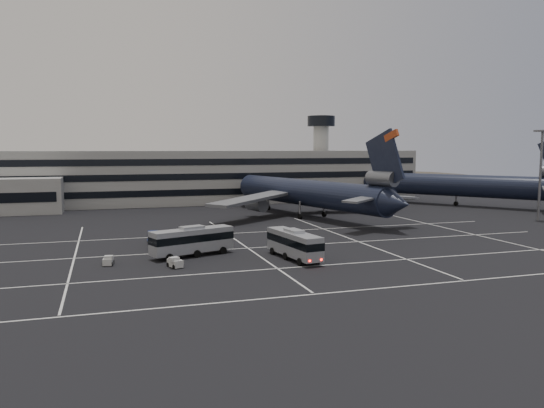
{
  "coord_description": "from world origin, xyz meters",
  "views": [
    {
      "loc": [
        -25.85,
        -70.28,
        14.61
      ],
      "look_at": [
        1.83,
        16.89,
        5.0
      ],
      "focal_mm": 35.0,
      "sensor_mm": 36.0,
      "label": 1
    }
  ],
  "objects": [
    {
      "name": "ground",
      "position": [
        0.0,
        0.0,
        0.0
      ],
      "size": [
        260.0,
        260.0,
        0.0
      ],
      "primitive_type": "plane",
      "color": "black",
      "rests_on": "ground"
    },
    {
      "name": "lane_markings",
      "position": [
        0.95,
        0.72,
        0.01
      ],
      "size": [
        90.0,
        55.62,
        0.01
      ],
      "color": "silver",
      "rests_on": "ground"
    },
    {
      "name": "terminal",
      "position": [
        -2.95,
        71.14,
        6.93
      ],
      "size": [
        125.0,
        26.0,
        24.0
      ],
      "color": "gray",
      "rests_on": "ground"
    },
    {
      "name": "hills",
      "position": [
        17.99,
        170.0,
        -12.07
      ],
      "size": [
        352.0,
        180.0,
        44.0
      ],
      "color": "#38332B",
      "rests_on": "ground"
    },
    {
      "name": "lightpole_right",
      "position": [
        58.0,
        15.0,
        11.82
      ],
      "size": [
        2.4,
        2.4,
        18.28
      ],
      "color": "slate",
      "rests_on": "ground"
    },
    {
      "name": "trijet_main",
      "position": [
        15.43,
        34.33,
        5.25
      ],
      "size": [
        45.85,
        56.87,
        18.08
      ],
      "rotation": [
        0.0,
        0.0,
        0.26
      ],
      "color": "black",
      "rests_on": "ground"
    },
    {
      "name": "trijet_far",
      "position": [
        60.56,
        43.36,
        5.43
      ],
      "size": [
        39.76,
        49.3,
        18.08
      ],
      "rotation": [
        0.0,
        0.0,
        0.64
      ],
      "color": "black",
      "rests_on": "ground"
    },
    {
      "name": "bus_near",
      "position": [
        -2.16,
        -5.31,
        2.18
      ],
      "size": [
        4.19,
        11.54,
        3.98
      ],
      "rotation": [
        0.0,
        0.0,
        0.14
      ],
      "color": "#989BA0",
      "rests_on": "ground"
    },
    {
      "name": "bus_far",
      "position": [
        -14.68,
        0.79,
        2.25
      ],
      "size": [
        11.9,
        6.42,
        4.12
      ],
      "rotation": [
        0.0,
        0.0,
        1.91
      ],
      "color": "#989BA0",
      "rests_on": "ground"
    },
    {
      "name": "tug_a",
      "position": [
        -25.7,
        -1.73,
        0.57
      ],
      "size": [
        1.51,
        2.17,
        1.29
      ],
      "rotation": [
        0.0,
        0.0,
        -0.16
      ],
      "color": "#BABBB6",
      "rests_on": "ground"
    },
    {
      "name": "tug_b",
      "position": [
        -17.8,
        -5.61,
        0.62
      ],
      "size": [
        1.97,
        2.46,
        1.39
      ],
      "rotation": [
        0.0,
        0.0,
        0.35
      ],
      "color": "#BABBB6",
      "rests_on": "ground"
    },
    {
      "name": "uld_cluster",
      "position": [
        -16.46,
        8.65,
        0.88
      ],
      "size": [
        6.82,
        10.96,
        1.8
      ],
      "rotation": [
        0.0,
        0.0,
        -0.01
      ],
      "color": "#2D2D30",
      "rests_on": "ground"
    }
  ]
}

